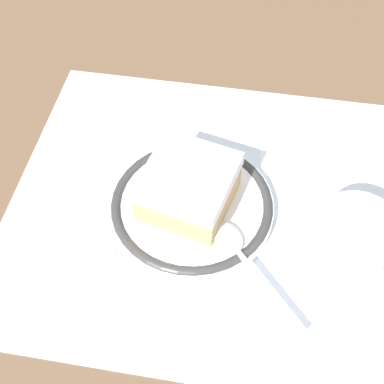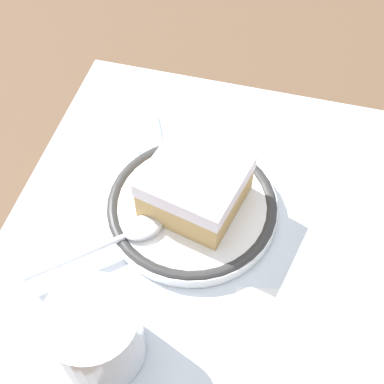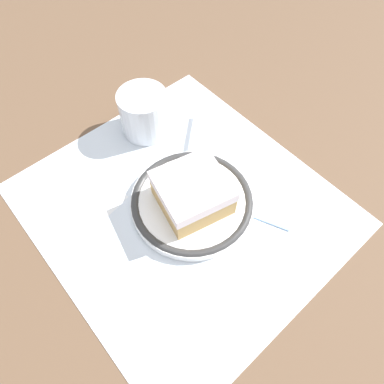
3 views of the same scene
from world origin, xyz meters
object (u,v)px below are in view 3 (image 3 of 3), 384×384
at_px(plate, 192,201).
at_px(cup, 145,115).
at_px(napkin, 81,201).
at_px(sugar_packet, 275,215).
at_px(cake_slice, 193,193).
at_px(spoon, 194,156).

height_order(plate, cup, cup).
relative_size(napkin, sugar_packet, 1.92).
relative_size(cup, napkin, 0.79).
relative_size(cake_slice, napkin, 1.09).
relative_size(spoon, sugar_packet, 2.30).
distance_m(cake_slice, spoon, 0.08).
relative_size(spoon, napkin, 1.19).
bearing_deg(cup, spoon, 6.06).
relative_size(spoon, cup, 1.51).
bearing_deg(spoon, plate, -43.36).
height_order(cup, sugar_packet, cup).
bearing_deg(napkin, spoon, 71.28).
distance_m(cup, napkin, 0.16).
bearing_deg(sugar_packet, napkin, -136.13).
bearing_deg(cup, cake_slice, -14.18).
height_order(plate, sugar_packet, plate).
height_order(spoon, sugar_packet, spoon).
distance_m(cup, sugar_packet, 0.25).
relative_size(plate, cake_slice, 1.63).
distance_m(cake_slice, cup, 0.17).
relative_size(cake_slice, sugar_packet, 2.10).
xyz_separation_m(cake_slice, cup, (-0.16, 0.04, -0.01)).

